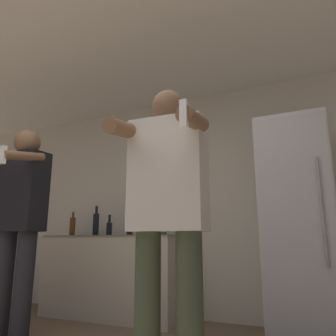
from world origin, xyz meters
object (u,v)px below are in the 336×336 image
bottle_short_whiskey (130,225)px  person_woman_foreground (168,212)px  bottle_amber_bourbon (72,226)px  bottle_brown_liquor (96,223)px  refrigerator (300,225)px  bottle_tall_gin (164,225)px  person_man_side (19,217)px  bottle_green_wine (109,227)px

bottle_short_whiskey → person_woman_foreground: 1.95m
bottle_amber_bourbon → bottle_brown_liquor: size_ratio=0.83×
refrigerator → person_woman_foreground: size_ratio=1.12×
bottle_tall_gin → person_man_side: person_man_side is taller
bottle_tall_gin → bottle_short_whiskey: (-0.43, 0.00, 0.01)m
bottle_brown_liquor → person_woman_foreground: size_ratio=0.22×
bottle_green_wine → bottle_brown_liquor: size_ratio=0.70×
bottle_tall_gin → person_woman_foreground: bearing=-63.6°
refrigerator → bottle_amber_bourbon: size_ratio=6.25×
refrigerator → bottle_tall_gin: (-1.36, 0.00, 0.03)m
bottle_tall_gin → bottle_short_whiskey: size_ratio=0.90×
bottle_amber_bourbon → bottle_green_wine: bottle_amber_bourbon is taller
bottle_green_wine → bottle_brown_liquor: 0.20m
person_woman_foreground → bottle_tall_gin: bearing=116.4°
bottle_short_whiskey → person_woman_foreground: (1.19, -1.54, -0.03)m
person_woman_foreground → refrigerator: bearing=68.9°
bottle_tall_gin → person_woman_foreground: (0.76, -1.54, -0.02)m
bottle_green_wine → person_man_side: bearing=-93.9°
bottle_amber_bourbon → bottle_brown_liquor: 0.35m
bottle_brown_liquor → refrigerator: bearing=-0.1°
refrigerator → bottle_tall_gin: 1.36m
bottle_amber_bourbon → person_woman_foreground: person_woman_foreground is taller
bottle_brown_liquor → bottle_green_wine: bearing=0.0°
refrigerator → bottle_short_whiskey: bearing=179.8°
refrigerator → person_woman_foreground: refrigerator is taller
refrigerator → bottle_amber_bourbon: bearing=179.9°
refrigerator → bottle_green_wine: bearing=179.9°
bottle_short_whiskey → bottle_brown_liquor: bearing=-180.0°
bottle_green_wine → bottle_short_whiskey: bearing=0.0°
bottle_green_wine → person_woman_foreground: 2.13m
refrigerator → person_woman_foreground: 1.64m
bottle_short_whiskey → bottle_brown_liquor: size_ratio=0.80×
bottle_amber_bourbon → bottle_green_wine: 0.55m
bottle_amber_bourbon → bottle_short_whiskey: (0.83, 0.00, -0.01)m
bottle_short_whiskey → bottle_brown_liquor: (-0.47, -0.00, 0.03)m
bottle_brown_liquor → person_man_side: size_ratio=0.21×
bottle_short_whiskey → person_woman_foreground: size_ratio=0.17×
refrigerator → bottle_tall_gin: refrigerator is taller
bottle_amber_bourbon → bottle_short_whiskey: bottle_amber_bourbon is taller
bottle_short_whiskey → person_man_side: 1.25m
refrigerator → bottle_green_wine: 2.06m
bottle_green_wine → person_man_side: size_ratio=0.15×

